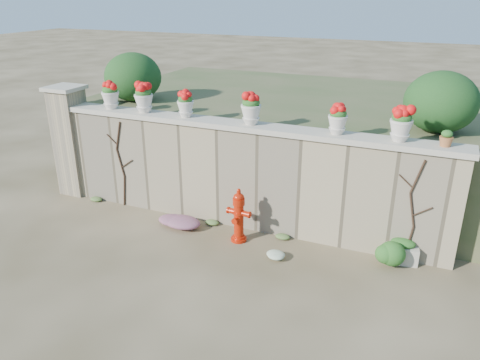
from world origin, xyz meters
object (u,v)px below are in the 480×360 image
at_px(planter_box, 402,251).
at_px(terracotta_pot, 446,139).
at_px(fire_hydrant, 239,215).
at_px(urn_pot_0, 110,95).

height_order(planter_box, terracotta_pot, terracotta_pot).
distance_m(fire_hydrant, terracotta_pot, 3.77).
height_order(fire_hydrant, terracotta_pot, terracotta_pot).
relative_size(urn_pot_0, terracotta_pot, 2.22).
distance_m(fire_hydrant, urn_pot_0, 3.75).
distance_m(fire_hydrant, planter_box, 2.96).
bearing_deg(planter_box, terracotta_pot, 23.50).
height_order(planter_box, urn_pot_0, urn_pot_0).
bearing_deg(urn_pot_0, planter_box, -2.35).
bearing_deg(urn_pot_0, terracotta_pot, 0.00).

